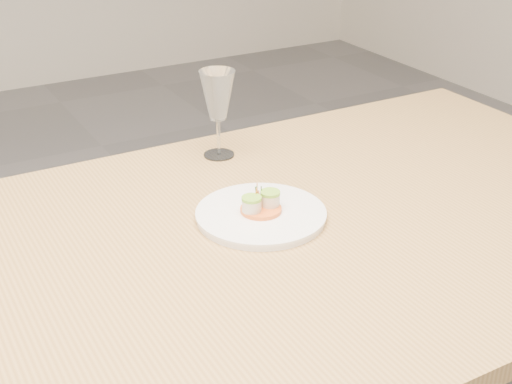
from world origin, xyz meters
TOP-DOWN VIEW (x-y plane):
  - dining_table at (0.00, 0.00)m, footprint 2.40×1.00m
  - dinner_plate at (0.31, 0.05)m, footprint 0.26×0.26m
  - wine_glass_2 at (0.38, 0.38)m, footprint 0.08×0.08m

SIDE VIEW (x-z plane):
  - dining_table at x=0.00m, z-range 0.31..1.06m
  - dinner_plate at x=0.31m, z-range 0.73..0.80m
  - wine_glass_2 at x=0.38m, z-range 0.79..1.00m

